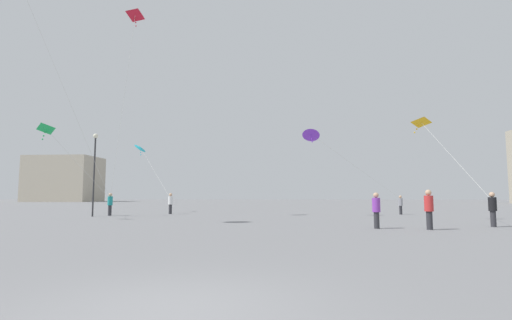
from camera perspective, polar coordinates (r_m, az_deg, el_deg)
The scene contains 14 objects.
ground_plane at distance 5.63m, azimuth -12.67°, elevation -21.27°, with size 300.00×300.00×0.00m, color slate.
person_in_grey at distance 33.40m, azimuth 21.02°, elevation -6.23°, with size 0.34×0.34×1.57m.
person_in_purple at distance 18.85m, azimuth 17.73°, elevation -7.04°, with size 0.37×0.37×1.69m.
person_in_red at distance 19.11m, azimuth 24.69°, elevation -6.57°, with size 0.40×0.40×1.82m.
person_in_teal at distance 31.55m, azimuth -21.21°, elevation -6.11°, with size 0.38×0.38×1.75m.
person_in_white at distance 32.76m, azimuth -12.81°, elevation -6.29°, with size 0.38×0.38×1.76m.
person_in_black at distance 22.29m, azimuth 32.17°, elevation -6.13°, with size 0.38×0.38×1.73m.
kite_violet_diamond at distance 29.43m, azimuth 8.38°, elevation 3.81°, with size 8.24×3.71×5.43m.
kite_cyan_diamond at distance 37.70m, azimuth -17.07°, elevation 1.75°, with size 4.75×4.24×5.24m.
kite_crimson_delta at distance 31.69m, azimuth -17.93°, elevation 19.36°, with size 2.94×2.68×14.13m.
kite_amber_delta at distance 26.60m, azimuth 23.78°, elevation 5.04°, with size 2.06×5.40×5.22m.
kite_emerald_delta at distance 27.73m, azimuth -28.99°, elevation 3.92°, with size 2.30×6.18×4.79m.
building_left_hall at distance 109.71m, azimuth -26.99°, elevation -2.60°, with size 16.44×11.57×11.57m.
lamppost_east at distance 30.79m, azimuth -23.23°, elevation -0.31°, with size 0.36×0.36×6.22m.
Camera 1 is at (1.52, -5.19, 1.55)m, focal length 26.45 mm.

